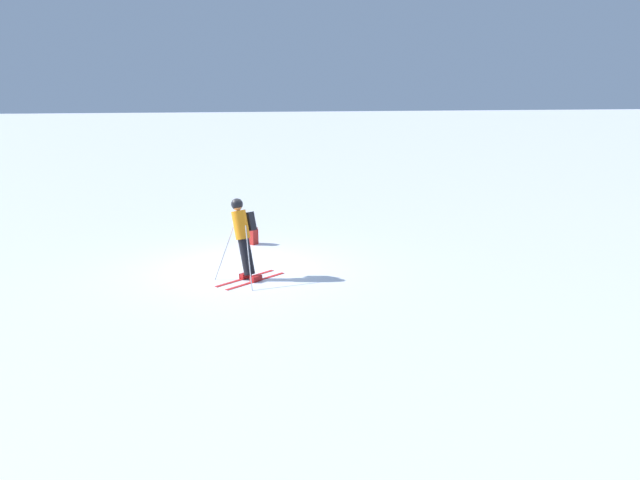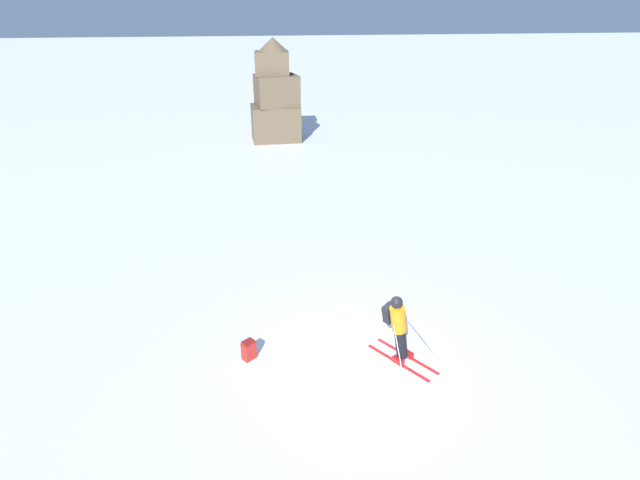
{
  "view_description": "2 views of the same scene",
  "coord_description": "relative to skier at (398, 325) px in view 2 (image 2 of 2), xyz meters",
  "views": [
    {
      "loc": [
        14.96,
        -2.32,
        4.21
      ],
      "look_at": [
        2.16,
        1.37,
        1.12
      ],
      "focal_mm": 35.0,
      "sensor_mm": 36.0,
      "label": 1
    },
    {
      "loc": [
        -2.51,
        -9.0,
        7.55
      ],
      "look_at": [
        -0.36,
        3.3,
        1.72
      ],
      "focal_mm": 28.0,
      "sensor_mm": 36.0,
      "label": 2
    }
  ],
  "objects": [
    {
      "name": "skier",
      "position": [
        0.0,
        0.0,
        0.0
      ],
      "size": [
        1.52,
        1.76,
        1.92
      ],
      "rotation": [
        0.0,
        0.0,
        0.58
      ],
      "color": "red",
      "rests_on": "ground"
    },
    {
      "name": "rock_pillar",
      "position": [
        -0.68,
        22.23,
        1.44
      ],
      "size": [
        2.92,
        2.56,
        6.01
      ],
      "color": "brown",
      "rests_on": "ground"
    },
    {
      "name": "ground_plane",
      "position": [
        -0.83,
        0.11,
        -1.07
      ],
      "size": [
        300.0,
        300.0,
        0.0
      ],
      "primitive_type": "plane",
      "color": "white"
    },
    {
      "name": "spare_backpack",
      "position": [
        -3.35,
        0.78,
        -0.83
      ],
      "size": [
        0.37,
        0.35,
        0.5
      ],
      "rotation": [
        0.0,
        0.0,
        0.63
      ],
      "color": "#AD231E",
      "rests_on": "ground"
    }
  ]
}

